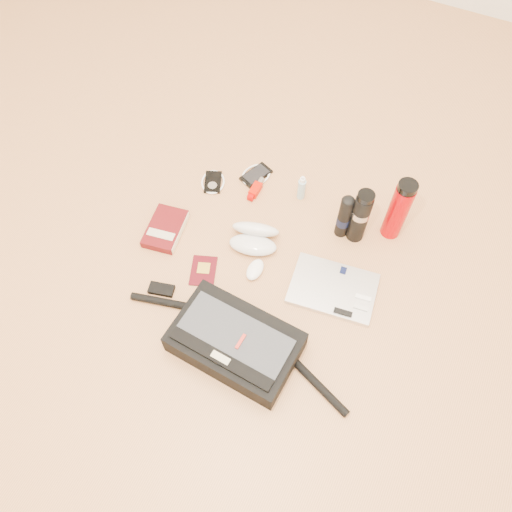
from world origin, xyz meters
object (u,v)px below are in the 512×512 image
at_px(thermos_black, 360,216).
at_px(thermos_red, 398,210).
at_px(book, 166,229).
at_px(messenger_bag, 235,342).
at_px(laptop, 333,289).

bearing_deg(thermos_black, thermos_red, 33.81).
height_order(book, thermos_red, thermos_red).
height_order(book, thermos_black, thermos_black).
relative_size(messenger_bag, thermos_red, 2.97).
bearing_deg(laptop, messenger_bag, -129.60).
height_order(laptop, book, book).
height_order(laptop, thermos_red, thermos_red).
relative_size(book, thermos_black, 0.83).
bearing_deg(book, thermos_black, 14.78).
xyz_separation_m(book, thermos_red, (0.77, 0.38, 0.12)).
xyz_separation_m(messenger_bag, book, (-0.45, 0.30, -0.04)).
relative_size(book, thermos_red, 0.74).
bearing_deg(laptop, book, 176.14).
height_order(thermos_black, thermos_red, thermos_red).
xyz_separation_m(laptop, thermos_black, (-0.01, 0.25, 0.12)).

